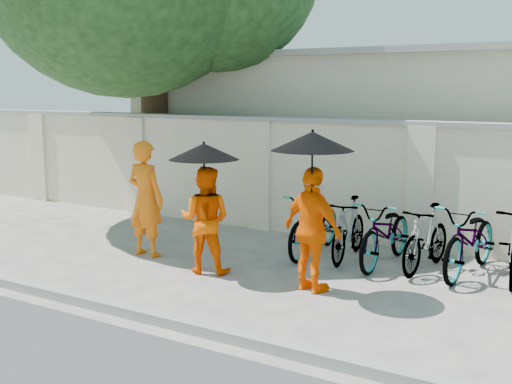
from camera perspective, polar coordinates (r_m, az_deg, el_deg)
The scene contains 14 objects.
ground at distance 8.98m, azimuth -4.31°, elevation -7.65°, with size 80.00×80.00×0.00m, color #B0A494.
kerb at distance 7.72m, azimuth -11.84°, elevation -10.22°, with size 40.00×0.16×0.12m, color gray.
compound_wall at distance 11.05m, azimuth 9.69°, elevation 0.76°, with size 20.00×0.30×2.00m, color beige.
building_behind at distance 14.31m, azimuth 19.23°, elevation 4.72°, with size 14.00×6.00×3.20m, color beige.
monk_left at distance 10.09m, azimuth -9.79°, elevation -0.59°, with size 0.66×0.43×1.81m, color orange.
monk_center at distance 9.09m, azimuth -4.53°, elevation -2.48°, with size 0.74×0.58×1.53m, color #FE5200.
parasol_center at distance 8.85m, azimuth -4.65°, elevation 3.61°, with size 0.98×0.98×0.99m.
monk_right at distance 8.23m, azimuth 5.05°, elevation -3.37°, with size 0.95×0.40×1.63m, color #FF6100.
parasol_right at distance 7.98m, azimuth 5.04°, elevation 4.52°, with size 1.04×1.04×1.15m.
bike_0 at distance 10.16m, azimuth 5.26°, elevation -2.80°, with size 0.65×1.87×0.98m, color gray.
bike_1 at distance 9.88m, azimuth 8.24°, elevation -3.28°, with size 0.45×1.59×0.95m, color gray.
bike_2 at distance 9.68m, azimuth 11.51°, elevation -3.54°, with size 0.65×1.88×0.99m, color gray.
bike_3 at distance 9.51m, azimuth 14.88°, elevation -4.00°, with size 0.45×1.59×0.95m, color gray.
bike_4 at distance 9.48m, azimuth 18.56°, elevation -3.99°, with size 0.68×1.95×1.03m, color gray.
Camera 1 is at (5.05, -6.95, 2.61)m, focal length 45.00 mm.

